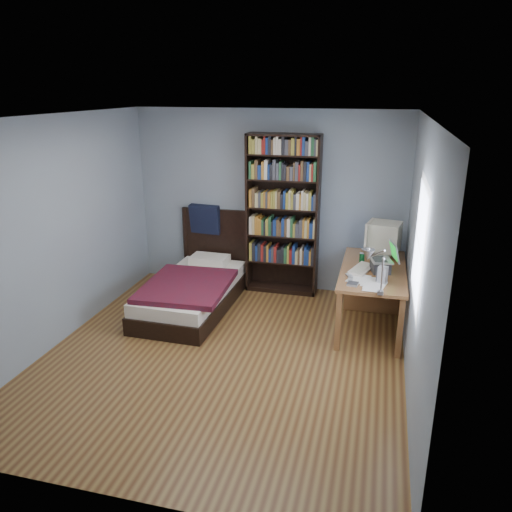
% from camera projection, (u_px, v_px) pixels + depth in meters
% --- Properties ---
extents(room, '(4.20, 4.24, 2.50)m').
position_uv_depth(room, '(224.00, 245.00, 5.03)').
color(room, '#5A341A').
rests_on(room, ground).
extents(desk, '(0.75, 1.54, 0.73)m').
position_uv_depth(desk, '(373.00, 281.00, 6.37)').
color(desk, brown).
rests_on(desk, floor).
extents(crt_monitor, '(0.45, 0.42, 0.45)m').
position_uv_depth(crt_monitor, '(383.00, 237.00, 6.23)').
color(crt_monitor, '#BDB79D').
rests_on(crt_monitor, desk).
extents(laptop, '(0.36, 0.34, 0.37)m').
position_uv_depth(laptop, '(382.00, 263.00, 5.75)').
color(laptop, '#2D2D30').
rests_on(laptop, desk).
extents(desk_lamp, '(0.24, 0.53, 0.63)m').
position_uv_depth(desk_lamp, '(371.00, 259.00, 4.67)').
color(desk_lamp, '#99999E').
rests_on(desk_lamp, desk).
extents(keyboard, '(0.31, 0.48, 0.04)m').
position_uv_depth(keyboard, '(361.00, 269.00, 5.82)').
color(keyboard, beige).
rests_on(keyboard, desk).
extents(speaker, '(0.12, 0.12, 0.19)m').
position_uv_depth(speaker, '(383.00, 275.00, 5.43)').
color(speaker, gray).
rests_on(speaker, desk).
extents(soda_can, '(0.06, 0.06, 0.12)m').
position_uv_depth(soda_can, '(362.00, 258.00, 6.08)').
color(soda_can, '#06320F').
rests_on(soda_can, desk).
extents(mouse, '(0.06, 0.11, 0.04)m').
position_uv_depth(mouse, '(372.00, 260.00, 6.13)').
color(mouse, silver).
rests_on(mouse, desk).
extents(phone_silver, '(0.09, 0.12, 0.02)m').
position_uv_depth(phone_silver, '(349.00, 276.00, 5.63)').
color(phone_silver, silver).
rests_on(phone_silver, desk).
extents(phone_grey, '(0.05, 0.10, 0.02)m').
position_uv_depth(phone_grey, '(350.00, 280.00, 5.52)').
color(phone_grey, gray).
rests_on(phone_grey, desk).
extents(external_drive, '(0.13, 0.13, 0.02)m').
position_uv_depth(external_drive, '(353.00, 284.00, 5.39)').
color(external_drive, gray).
rests_on(external_drive, desk).
extents(bookshelf, '(0.99, 0.30, 2.19)m').
position_uv_depth(bookshelf, '(283.00, 215.00, 6.80)').
color(bookshelf, black).
rests_on(bookshelf, floor).
extents(bed, '(1.07, 2.05, 1.16)m').
position_uv_depth(bed, '(195.00, 287.00, 6.58)').
color(bed, black).
rests_on(bed, floor).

